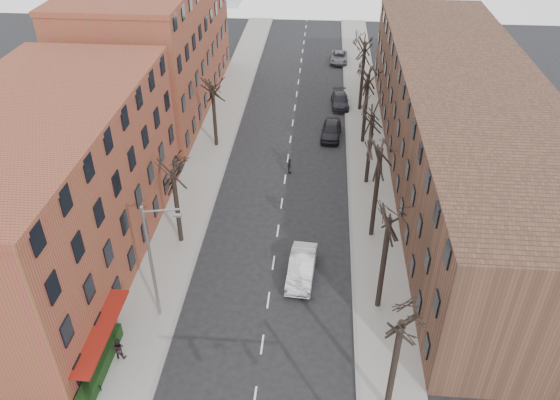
% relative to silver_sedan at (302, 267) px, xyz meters
% --- Properties ---
extents(sidewalk_left, '(4.00, 90.00, 0.15)m').
position_rel_silver_sedan_xyz_m(sidewalk_left, '(-10.20, 20.34, -0.79)').
color(sidewalk_left, gray).
rests_on(sidewalk_left, ground).
extents(sidewalk_right, '(4.00, 90.00, 0.15)m').
position_rel_silver_sedan_xyz_m(sidewalk_right, '(5.80, 20.34, -0.79)').
color(sidewalk_right, gray).
rests_on(sidewalk_right, ground).
extents(building_left_near, '(12.00, 26.00, 12.00)m').
position_rel_silver_sedan_xyz_m(building_left_near, '(-18.20, 0.34, 5.14)').
color(building_left_near, brown).
rests_on(building_left_near, ground).
extents(building_left_far, '(12.00, 28.00, 14.00)m').
position_rel_silver_sedan_xyz_m(building_left_far, '(-18.20, 29.34, 6.14)').
color(building_left_far, brown).
rests_on(building_left_far, ground).
extents(building_right, '(12.00, 50.00, 10.00)m').
position_rel_silver_sedan_xyz_m(building_right, '(13.80, 15.34, 4.14)').
color(building_right, '#533426').
rests_on(building_right, ground).
extents(awning_left, '(1.20, 7.00, 0.15)m').
position_rel_silver_sedan_xyz_m(awning_left, '(-11.60, -8.66, -0.86)').
color(awning_left, maroon).
rests_on(awning_left, ground).
extents(hedge, '(0.80, 6.00, 1.00)m').
position_rel_silver_sedan_xyz_m(hedge, '(-11.70, -9.66, -0.21)').
color(hedge, black).
rests_on(hedge, sidewalk_left).
extents(tree_right_b, '(5.20, 5.20, 10.80)m').
position_rel_silver_sedan_xyz_m(tree_right_b, '(5.40, -2.66, -0.86)').
color(tree_right_b, black).
rests_on(tree_right_b, ground).
extents(tree_right_c, '(5.20, 5.20, 11.60)m').
position_rel_silver_sedan_xyz_m(tree_right_c, '(5.40, 5.34, -0.86)').
color(tree_right_c, black).
rests_on(tree_right_c, ground).
extents(tree_right_d, '(5.20, 5.20, 10.00)m').
position_rel_silver_sedan_xyz_m(tree_right_d, '(5.40, 13.34, -0.86)').
color(tree_right_d, black).
rests_on(tree_right_d, ground).
extents(tree_right_e, '(5.20, 5.20, 10.80)m').
position_rel_silver_sedan_xyz_m(tree_right_e, '(5.40, 21.34, -0.86)').
color(tree_right_e, black).
rests_on(tree_right_e, ground).
extents(tree_right_f, '(5.20, 5.20, 11.60)m').
position_rel_silver_sedan_xyz_m(tree_right_f, '(5.40, 29.34, -0.86)').
color(tree_right_f, black).
rests_on(tree_right_f, ground).
extents(tree_left_a, '(5.20, 5.20, 9.50)m').
position_rel_silver_sedan_xyz_m(tree_left_a, '(-9.80, 3.34, -0.86)').
color(tree_left_a, black).
rests_on(tree_left_a, ground).
extents(tree_left_b, '(5.20, 5.20, 9.50)m').
position_rel_silver_sedan_xyz_m(tree_left_b, '(-9.80, 19.34, -0.86)').
color(tree_left_b, black).
rests_on(tree_left_b, ground).
extents(streetlight, '(2.45, 0.22, 9.03)m').
position_rel_silver_sedan_xyz_m(streetlight, '(-9.23, -4.66, 4.15)').
color(streetlight, slate).
rests_on(streetlight, ground).
extents(silver_sedan, '(2.18, 5.34, 1.72)m').
position_rel_silver_sedan_xyz_m(silver_sedan, '(0.00, 0.00, 0.00)').
color(silver_sedan, '#BBBCC3').
rests_on(silver_sedan, ground).
extents(parked_car_near, '(2.35, 5.04, 1.67)m').
position_rel_silver_sedan_xyz_m(parked_car_near, '(2.08, 22.24, -0.03)').
color(parked_car_near, black).
rests_on(parked_car_near, ground).
extents(parked_car_mid, '(2.23, 4.96, 1.41)m').
position_rel_silver_sedan_xyz_m(parked_car_mid, '(3.10, 30.28, -0.15)').
color(parked_car_mid, black).
rests_on(parked_car_mid, ground).
extents(parked_car_far, '(2.42, 5.02, 1.38)m').
position_rel_silver_sedan_xyz_m(parked_car_far, '(3.10, 45.12, -0.17)').
color(parked_car_far, '#585A5F').
rests_on(parked_car_far, ground).
extents(pedestrian_b, '(0.79, 0.63, 1.57)m').
position_rel_silver_sedan_xyz_m(pedestrian_b, '(-10.90, -8.49, 0.08)').
color(pedestrian_b, black).
rests_on(pedestrian_b, sidewalk_left).
extents(pedestrian_crossing, '(0.44, 0.94, 1.56)m').
position_rel_silver_sedan_xyz_m(pedestrian_crossing, '(-1.88, 14.49, -0.08)').
color(pedestrian_crossing, black).
rests_on(pedestrian_crossing, ground).
extents(bicycle, '(1.62, 1.22, 0.82)m').
position_rel_silver_sedan_xyz_m(bicycle, '(-11.80, -10.73, -0.30)').
color(bicycle, gray).
rests_on(bicycle, sidewalk_left).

